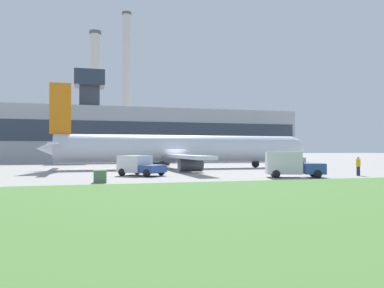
{
  "coord_description": "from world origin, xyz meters",
  "views": [
    {
      "loc": [
        -10.69,
        -44.27,
        2.42
      ],
      "look_at": [
        2.4,
        2.24,
        3.17
      ],
      "focal_mm": 35.0,
      "sensor_mm": 36.0,
      "label": 1
    }
  ],
  "objects_px": {
    "baggage_truck": "(290,165)",
    "fuel_truck": "(139,166)",
    "ground_crew_person": "(358,166)",
    "pushback_tug": "(292,161)",
    "airplane": "(179,149)"
  },
  "relations": [
    {
      "from": "ground_crew_person",
      "to": "pushback_tug",
      "type": "bearing_deg",
      "value": 76.44
    },
    {
      "from": "baggage_truck",
      "to": "fuel_truck",
      "type": "height_order",
      "value": "baggage_truck"
    },
    {
      "from": "ground_crew_person",
      "to": "airplane",
      "type": "bearing_deg",
      "value": 126.85
    },
    {
      "from": "ground_crew_person",
      "to": "baggage_truck",
      "type": "bearing_deg",
      "value": -178.51
    },
    {
      "from": "pushback_tug",
      "to": "ground_crew_person",
      "type": "xyz_separation_m",
      "value": [
        -4.74,
        -19.66,
        0.1
      ]
    },
    {
      "from": "baggage_truck",
      "to": "fuel_truck",
      "type": "bearing_deg",
      "value": 154.86
    },
    {
      "from": "fuel_truck",
      "to": "pushback_tug",
      "type": "bearing_deg",
      "value": 29.88
    },
    {
      "from": "airplane",
      "to": "ground_crew_person",
      "type": "relative_size",
      "value": 19.69
    },
    {
      "from": "pushback_tug",
      "to": "ground_crew_person",
      "type": "distance_m",
      "value": 20.22
    },
    {
      "from": "fuel_truck",
      "to": "ground_crew_person",
      "type": "distance_m",
      "value": 20.43
    },
    {
      "from": "baggage_truck",
      "to": "airplane",
      "type": "bearing_deg",
      "value": 108.15
    },
    {
      "from": "fuel_truck",
      "to": "ground_crew_person",
      "type": "bearing_deg",
      "value": -16.05
    },
    {
      "from": "airplane",
      "to": "ground_crew_person",
      "type": "bearing_deg",
      "value": -53.15
    },
    {
      "from": "airplane",
      "to": "baggage_truck",
      "type": "distance_m",
      "value": 18.37
    },
    {
      "from": "baggage_truck",
      "to": "ground_crew_person",
      "type": "xyz_separation_m",
      "value": [
        7.2,
        0.19,
        -0.2
      ]
    }
  ]
}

